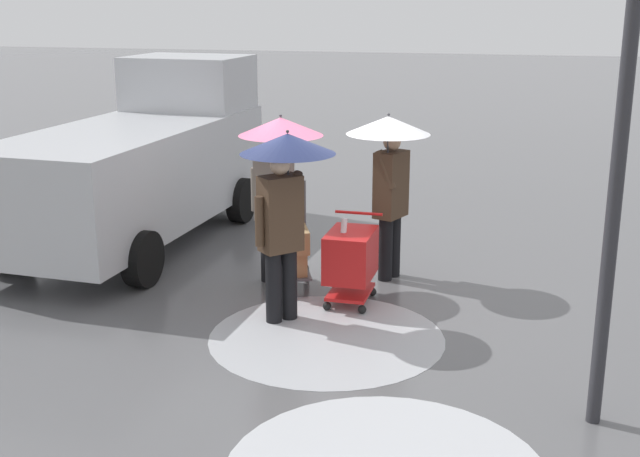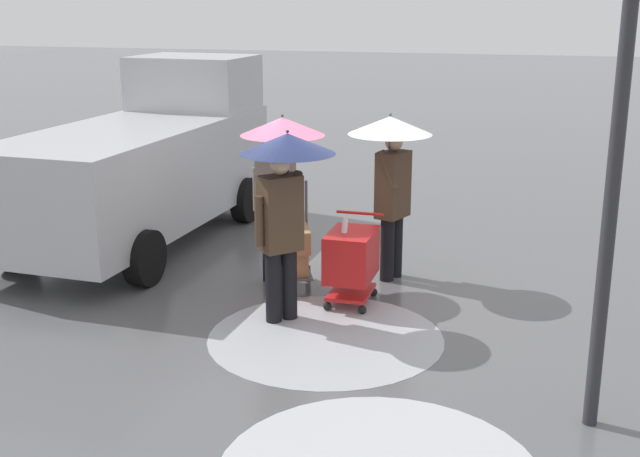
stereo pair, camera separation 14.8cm
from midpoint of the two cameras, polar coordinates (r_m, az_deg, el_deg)
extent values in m
plane|color=#5B5B5E|center=(10.22, 0.44, -4.38)|extent=(90.00, 90.00, 0.00)
cylinder|color=#ADAFB5|center=(8.88, -0.02, -7.53)|extent=(2.53, 2.53, 0.01)
cube|color=#B7BABF|center=(12.20, -13.08, 3.72)|extent=(2.22, 5.29, 1.40)
cube|color=#B7BABF|center=(13.69, -9.38, 9.94)|extent=(1.91, 1.49, 0.84)
cube|color=black|center=(14.43, -7.98, 7.06)|extent=(1.66, 0.14, 0.63)
cube|color=#232326|center=(14.66, -7.76, 3.02)|extent=(1.97, 0.26, 0.24)
cylinder|color=black|center=(14.19, -13.13, 2.48)|extent=(0.28, 0.73, 0.72)
cylinder|color=black|center=(13.33, -5.80, 1.97)|extent=(0.28, 0.73, 0.72)
cylinder|color=black|center=(11.62, -21.02, -1.10)|extent=(0.28, 0.73, 0.72)
cylinder|color=black|center=(10.55, -12.56, -2.05)|extent=(0.28, 0.73, 0.72)
cube|color=red|center=(9.66, 1.70, -1.83)|extent=(0.53, 0.77, 0.56)
cube|color=red|center=(9.81, 1.68, -4.39)|extent=(0.48, 0.69, 0.04)
cylinder|color=red|center=(9.94, 2.27, 1.08)|extent=(0.58, 0.04, 0.04)
sphere|color=black|center=(9.52, 2.48, -5.62)|extent=(0.10, 0.10, 0.10)
sphere|color=black|center=(9.61, 0.05, -5.39)|extent=(0.10, 0.10, 0.10)
sphere|color=black|center=(10.08, 3.23, -4.40)|extent=(0.10, 0.10, 0.10)
sphere|color=black|center=(10.16, 0.93, -4.20)|extent=(0.10, 0.10, 0.10)
cylinder|color=white|center=(9.56, 1.10, -1.39)|extent=(0.07, 0.28, 0.69)
cube|color=#515156|center=(10.23, -2.50, -3.10)|extent=(0.67, 0.74, 0.03)
cylinder|color=#515156|center=(10.37, -1.48, 0.36)|extent=(0.04, 0.04, 1.10)
cylinder|color=#515156|center=(10.33, -3.91, 0.27)|extent=(0.04, 0.04, 1.10)
cylinder|color=black|center=(10.57, -1.35, -3.12)|extent=(0.12, 0.20, 0.20)
cylinder|color=black|center=(10.53, -3.95, -3.22)|extent=(0.12, 0.20, 0.20)
cube|color=#A37F51|center=(10.18, -2.51, -2.26)|extent=(0.53, 0.59, 0.29)
cube|color=#A37F51|center=(10.09, -2.53, -0.73)|extent=(0.61, 0.68, 0.28)
cylinder|color=black|center=(10.70, 4.71, -1.18)|extent=(0.18, 0.18, 0.82)
cylinder|color=black|center=(10.54, 4.15, -1.44)|extent=(0.18, 0.18, 0.82)
cube|color=#473323|center=(10.41, 4.53, 3.06)|extent=(0.42, 0.51, 0.84)
sphere|color=tan|center=(10.30, 4.60, 5.99)|extent=(0.22, 0.22, 0.22)
cylinder|color=#473323|center=(10.64, 5.25, 3.05)|extent=(0.10, 0.10, 0.55)
cylinder|color=#473323|center=(10.20, 4.13, 4.07)|extent=(0.32, 0.20, 0.50)
cylinder|color=#333338|center=(10.24, 4.29, 5.04)|extent=(0.02, 0.02, 0.86)
cone|color=white|center=(10.18, 4.33, 7.14)|extent=(1.04, 1.04, 0.22)
sphere|color=#333338|center=(10.16, 4.35, 7.86)|extent=(0.04, 0.04, 0.04)
cylinder|color=black|center=(10.50, -4.04, -1.50)|extent=(0.18, 0.18, 0.82)
cylinder|color=black|center=(10.43, -3.02, -1.61)|extent=(0.18, 0.18, 0.82)
cube|color=slate|center=(10.25, -3.61, 2.88)|extent=(0.46, 0.32, 0.84)
sphere|color=#8C6647|center=(10.14, -3.66, 5.86)|extent=(0.22, 0.22, 0.22)
cylinder|color=slate|center=(10.36, -4.94, 2.71)|extent=(0.10, 0.10, 0.55)
cylinder|color=slate|center=(10.15, -2.65, 4.05)|extent=(0.12, 0.31, 0.50)
cylinder|color=#333338|center=(10.13, -3.12, 4.94)|extent=(0.02, 0.02, 0.86)
cone|color=#E0668E|center=(10.07, -3.15, 7.06)|extent=(1.04, 1.04, 0.22)
sphere|color=#333338|center=(10.05, -3.17, 7.80)|extent=(0.04, 0.04, 0.04)
cylinder|color=black|center=(9.18, -3.69, -4.07)|extent=(0.18, 0.18, 0.82)
cylinder|color=black|center=(9.27, -2.61, -3.85)|extent=(0.18, 0.18, 0.82)
cube|color=#473323|center=(8.98, -3.22, 1.04)|extent=(0.51, 0.51, 0.84)
sphere|color=beige|center=(8.86, -3.28, 4.42)|extent=(0.22, 0.22, 0.22)
cylinder|color=#473323|center=(8.87, -4.68, 0.49)|extent=(0.10, 0.10, 0.55)
cylinder|color=#473323|center=(9.03, -2.31, 2.57)|extent=(0.29, 0.28, 0.50)
cylinder|color=#333338|center=(8.94, -2.70, 3.48)|extent=(0.02, 0.02, 0.86)
cone|color=navy|center=(8.86, -2.73, 5.88)|extent=(1.04, 1.04, 0.22)
sphere|color=#333338|center=(8.84, -2.74, 6.71)|extent=(0.04, 0.04, 0.04)
cylinder|color=#2D2D33|center=(6.97, 19.02, 0.63)|extent=(0.12, 0.12, 3.60)
camera|label=1|loc=(0.07, -90.47, -0.13)|focal=46.27mm
camera|label=2|loc=(0.07, 89.53, 0.13)|focal=46.27mm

